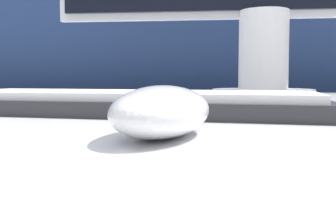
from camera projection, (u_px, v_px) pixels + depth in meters
name	position (u px, v px, depth m)	size (l,w,h in m)	color
partition_panel	(195.00, 95.00, 1.21)	(5.00, 0.03, 1.40)	navy
computer_mouse_near	(162.00, 111.00, 0.26)	(0.08, 0.12, 0.03)	silver
keyboard	(131.00, 102.00, 0.44)	(0.43, 0.20, 0.02)	#28282D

